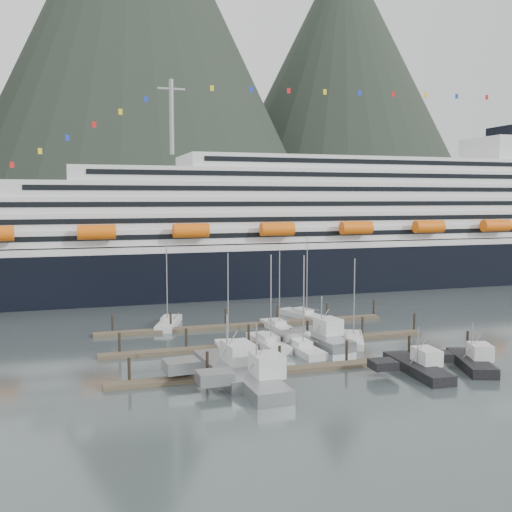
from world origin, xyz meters
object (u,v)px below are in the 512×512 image
object	(u,v)px
sailboat_b	(227,350)
trawler_c	(416,366)
sailboat_f	(277,327)
trawler_e	(320,338)
sailboat_c	(268,344)
cruise_ship	(339,235)
trawler_d	(470,361)
sailboat_h	(353,340)
sailboat_d	(300,348)
sailboat_e	(169,324)
trawler_a	(226,367)
sailboat_g	(303,315)
trawler_b	(255,380)

from	to	relation	value
sailboat_b	trawler_c	xyz separation A→B (m)	(19.23, -15.89, 0.40)
sailboat_f	trawler_e	bearing A→B (deg)	-169.68
sailboat_c	cruise_ship	bearing A→B (deg)	-36.79
sailboat_c	trawler_d	xyz separation A→B (m)	(20.52, -17.42, 0.39)
sailboat_h	sailboat_d	bearing A→B (deg)	125.65
sailboat_b	sailboat_c	xyz separation A→B (m)	(6.35, 1.57, 0.02)
sailboat_e	sailboat_h	xyz separation A→B (m)	(23.60, -19.37, -0.01)
sailboat_f	trawler_c	world-z (taller)	sailboat_f
trawler_a	sailboat_g	bearing A→B (deg)	-41.01
sailboat_h	trawler_d	distance (m)	17.59
trawler_b	trawler_e	bearing A→B (deg)	-43.97
sailboat_g	trawler_a	xyz separation A→B (m)	(-21.54, -29.17, 0.56)
sailboat_e	sailboat_g	bearing A→B (deg)	-70.58
sailboat_d	trawler_c	size ratio (longest dim) A/B	1.14
trawler_a	trawler_c	xyz separation A→B (m)	(22.07, -5.82, -0.18)
sailboat_g	sailboat_h	bearing A→B (deg)	162.39
trawler_d	sailboat_f	bearing A→B (deg)	47.97
sailboat_e	sailboat_f	bearing A→B (deg)	-95.08
cruise_ship	trawler_d	bearing A→B (deg)	-102.22
sailboat_h	trawler_d	bearing A→B (deg)	-127.41
sailboat_b	sailboat_h	distance (m)	18.73
sailboat_d	trawler_d	size ratio (longest dim) A/B	1.26
sailboat_b	sailboat_e	xyz separation A→B (m)	(-4.87, 19.10, 0.02)
sailboat_h	trawler_c	world-z (taller)	sailboat_h
sailboat_d	trawler_a	world-z (taller)	sailboat_d
trawler_a	trawler_b	world-z (taller)	trawler_b
cruise_ship	sailboat_b	size ratio (longest dim) A/B	14.95
sailboat_f	sailboat_c	bearing A→B (deg)	150.92
trawler_d	sailboat_d	bearing A→B (deg)	69.50
cruise_ship	trawler_c	size ratio (longest dim) A/B	17.41
sailboat_f	cruise_ship	bearing A→B (deg)	-38.96
trawler_b	trawler_c	world-z (taller)	trawler_b
trawler_e	sailboat_h	bearing A→B (deg)	-109.34
sailboat_e	trawler_e	size ratio (longest dim) A/B	1.18
sailboat_b	trawler_d	bearing A→B (deg)	-114.23
sailboat_f	sailboat_b	bearing A→B (deg)	132.98
cruise_ship	trawler_b	distance (m)	82.87
cruise_ship	trawler_c	distance (m)	74.41
sailboat_e	trawler_a	size ratio (longest dim) A/B	0.97
sailboat_c	sailboat_g	xyz separation A→B (m)	(12.34, 17.53, -0.01)
trawler_a	trawler_c	distance (m)	22.83
trawler_a	sailboat_b	bearing A→B (deg)	-20.36
trawler_c	sailboat_h	bearing A→B (deg)	4.35
cruise_ship	trawler_e	bearing A→B (deg)	-117.70
sailboat_f	sailboat_e	bearing A→B (deg)	62.49
sailboat_c	trawler_a	xyz separation A→B (m)	(-9.20, -11.64, 0.56)
trawler_c	sailboat_c	bearing A→B (deg)	38.95
trawler_a	sailboat_f	bearing A→B (deg)	-37.60
sailboat_b	sailboat_d	world-z (taller)	sailboat_b
sailboat_f	trawler_a	world-z (taller)	sailboat_f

